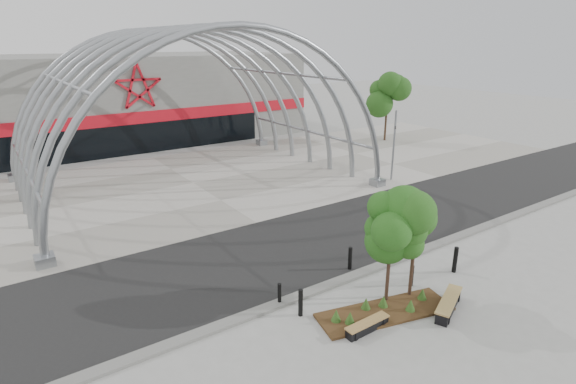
% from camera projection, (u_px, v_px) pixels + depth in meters
% --- Properties ---
extents(ground, '(140.00, 140.00, 0.00)m').
position_uv_depth(ground, '(343.00, 277.00, 18.55)').
color(ground, gray).
rests_on(ground, ground).
extents(road, '(140.00, 7.00, 0.02)m').
position_uv_depth(road, '(294.00, 246.00, 21.28)').
color(road, black).
rests_on(road, ground).
extents(forecourt, '(60.00, 17.00, 0.04)m').
position_uv_depth(forecourt, '(193.00, 183.00, 30.66)').
color(forecourt, gray).
rests_on(forecourt, ground).
extents(kerb, '(60.00, 0.50, 0.12)m').
position_uv_depth(kerb, '(347.00, 278.00, 18.33)').
color(kerb, slate).
rests_on(kerb, ground).
extents(arena_building, '(34.00, 15.24, 8.00)m').
position_uv_depth(arena_building, '(117.00, 98.00, 43.43)').
color(arena_building, slate).
rests_on(arena_building, ground).
extents(vault_canopy, '(20.80, 15.80, 20.36)m').
position_uv_depth(vault_canopy, '(193.00, 183.00, 30.66)').
color(vault_canopy, gray).
rests_on(vault_canopy, ground).
extents(planting_bed, '(5.20, 2.65, 0.53)m').
position_uv_depth(planting_bed, '(383.00, 310.00, 16.06)').
color(planting_bed, '#362813').
rests_on(planting_bed, ground).
extents(signal_pole, '(0.35, 0.68, 4.87)m').
position_uv_depth(signal_pole, '(394.00, 145.00, 30.60)').
color(signal_pole, gray).
rests_on(signal_pole, ground).
extents(street_tree_0, '(1.84, 1.84, 4.19)m').
position_uv_depth(street_tree_0, '(392.00, 228.00, 15.84)').
color(street_tree_0, black).
rests_on(street_tree_0, ground).
extents(street_tree_1, '(1.67, 1.67, 3.96)m').
position_uv_depth(street_tree_1, '(416.00, 228.00, 16.25)').
color(street_tree_1, black).
rests_on(street_tree_1, ground).
extents(bench_0, '(1.76, 0.42, 0.37)m').
position_uv_depth(bench_0, '(367.00, 326.00, 15.05)').
color(bench_0, black).
rests_on(bench_0, ground).
extents(bench_1, '(2.26, 1.39, 0.47)m').
position_uv_depth(bench_1, '(448.00, 305.00, 16.19)').
color(bench_1, black).
rests_on(bench_1, ground).
extents(bollard_0, '(0.17, 0.17, 1.04)m').
position_uv_depth(bollard_0, '(301.00, 303.00, 15.80)').
color(bollard_0, black).
rests_on(bollard_0, ground).
extents(bollard_1, '(0.14, 0.14, 0.86)m').
position_uv_depth(bollard_1, '(279.00, 294.00, 16.49)').
color(bollard_1, black).
rests_on(bollard_1, ground).
extents(bollard_2, '(0.14, 0.14, 0.87)m').
position_uv_depth(bollard_2, '(412.00, 276.00, 17.78)').
color(bollard_2, black).
rests_on(bollard_2, ground).
extents(bollard_3, '(0.16, 0.16, 1.03)m').
position_uv_depth(bollard_3, '(350.00, 258.00, 19.02)').
color(bollard_3, black).
rests_on(bollard_3, ground).
extents(bollard_4, '(0.18, 0.18, 1.14)m').
position_uv_depth(bollard_4, '(455.00, 260.00, 18.79)').
color(bollard_4, black).
rests_on(bollard_4, ground).
extents(bg_tree_1, '(2.70, 2.70, 5.91)m').
position_uv_depth(bg_tree_1, '(388.00, 96.00, 42.48)').
color(bg_tree_1, '#311F13').
rests_on(bg_tree_1, ground).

